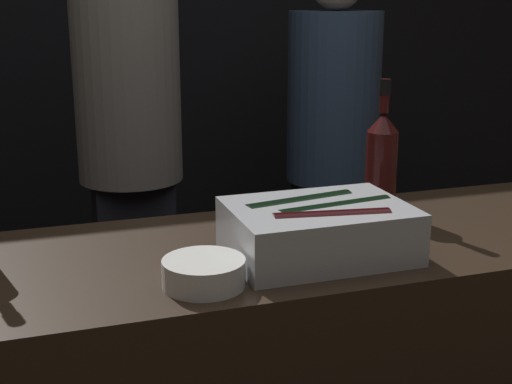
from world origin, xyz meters
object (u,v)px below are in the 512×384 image
Objects in this scene: person_in_hoodie at (332,141)px; person_grey_polo at (130,133)px; ice_bin_with_bottles at (319,228)px; bowl_white at (204,272)px; red_wine_bottle_black_foil at (382,161)px.

person_grey_polo is (-0.88, -0.14, 0.11)m from person_in_hoodie.
ice_bin_with_bottles is 2.34× the size of bowl_white.
red_wine_bottle_black_foil is at bearing 40.71° from ice_bin_with_bottles.
red_wine_bottle_black_foil reaches higher than ice_bin_with_bottles.
person_in_hoodie is 0.89m from person_grey_polo.
person_in_hoodie is (0.94, 1.45, -0.08)m from bowl_white.
red_wine_bottle_black_foil is at bearing 30.08° from bowl_white.
ice_bin_with_bottles is 1.52m from person_in_hoodie.
bowl_white is (-0.28, -0.08, -0.03)m from ice_bin_with_bottles.
person_in_hoodie reaches higher than red_wine_bottle_black_foil.
bowl_white is at bearing 46.93° from person_grey_polo.
red_wine_bottle_black_foil is (0.27, 0.24, 0.08)m from ice_bin_with_bottles.
person_grey_polo is (-0.49, 0.99, -0.08)m from red_wine_bottle_black_foil.
ice_bin_with_bottles is 0.37m from red_wine_bottle_black_foil.
person_in_hoodie is (0.66, 1.37, -0.11)m from ice_bin_with_bottles.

